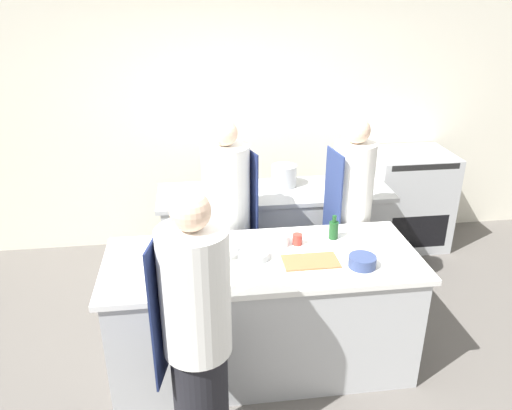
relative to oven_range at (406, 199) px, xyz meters
name	(u,v)px	position (x,y,z in m)	size (l,w,h in m)	color
ground_plane	(262,360)	(-1.84, -1.73, -0.52)	(16.00, 16.00, 0.00)	#605B56
wall_back	(234,117)	(-1.84, 0.40, 0.88)	(8.00, 0.06, 2.80)	silver
prep_counter	(262,311)	(-1.84, -1.73, -0.07)	(2.22, 0.90, 0.91)	#B7BABC
pass_counter	(274,234)	(-1.55, -0.51, -0.07)	(2.16, 0.66, 0.91)	#B7BABC
oven_range	(406,199)	(0.00, 0.00, 0.00)	(0.84, 0.69, 1.05)	#B7BABC
chef_at_prep_near	(197,338)	(-2.32, -2.50, 0.35)	(0.43, 0.41, 1.75)	black
chef_at_stove	(228,223)	(-2.03, -1.03, 0.33)	(0.44, 0.42, 1.72)	black
chef_at_pass_far	(350,218)	(-1.01, -1.11, 0.35)	(0.36, 0.35, 1.73)	black
bottle_olive_oil	(169,265)	(-2.47, -1.96, 0.51)	(0.08, 0.08, 0.30)	#5B2319
bottle_vinegar	(217,250)	(-2.16, -1.78, 0.50)	(0.07, 0.07, 0.27)	black
bottle_wine	(334,229)	(-1.27, -1.51, 0.46)	(0.07, 0.07, 0.19)	#19471E
bowl_mixing_large	(277,239)	(-1.71, -1.54, 0.43)	(0.19, 0.19, 0.08)	white
bowl_prep_small	(254,254)	(-1.90, -1.72, 0.42)	(0.23, 0.23, 0.05)	#B7BABC
bowl_ceramic_blue	(362,261)	(-1.19, -1.94, 0.43)	(0.19, 0.19, 0.08)	navy
cup	(297,239)	(-1.56, -1.57, 0.43)	(0.07, 0.07, 0.08)	#B2382D
cutting_board	(311,261)	(-1.52, -1.84, 0.40)	(0.38, 0.21, 0.01)	olive
stockpot	(284,176)	(-1.44, -0.40, 0.49)	(0.24, 0.24, 0.20)	#B7BABC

